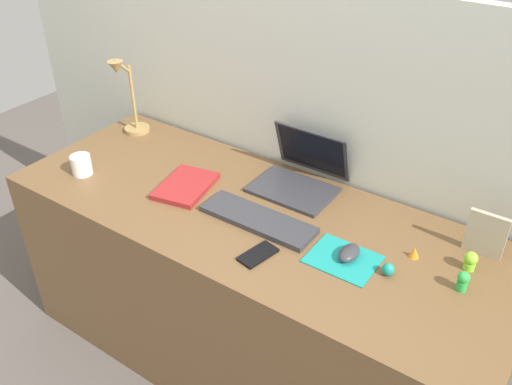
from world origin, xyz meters
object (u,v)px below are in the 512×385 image
at_px(laptop, 301,172).
at_px(toy_figurine_teal, 388,269).
at_px(keyboard, 258,219).
at_px(cell_phone, 258,255).
at_px(mouse, 349,253).
at_px(coffee_mug, 81,165).
at_px(toy_figurine_green, 463,281).
at_px(notebook_pad, 186,186).
at_px(desk_lamp, 128,99).
at_px(picture_frame, 486,234).
at_px(toy_figurine_orange, 414,252).
at_px(toy_figurine_lime, 470,260).

bearing_deg(laptop, toy_figurine_teal, -31.33).
relative_size(laptop, keyboard, 0.73).
bearing_deg(cell_phone, mouse, 43.84).
bearing_deg(coffee_mug, toy_figurine_green, 7.54).
bearing_deg(toy_figurine_green, notebook_pad, -177.79).
bearing_deg(desk_lamp, picture_frame, 1.32).
xyz_separation_m(desk_lamp, toy_figurine_green, (1.50, -0.17, -0.13)).
bearing_deg(picture_frame, keyboard, -158.84).
relative_size(notebook_pad, coffee_mug, 3.08).
bearing_deg(mouse, coffee_mug, -173.14).
relative_size(keyboard, toy_figurine_orange, 11.49).
bearing_deg(coffee_mug, toy_figurine_lime, 11.74).
xyz_separation_m(mouse, notebook_pad, (-0.68, 0.02, -0.01)).
bearing_deg(laptop, mouse, -39.75).
xyz_separation_m(laptop, desk_lamp, (-0.82, -0.06, 0.11)).
bearing_deg(toy_figurine_green, toy_figurine_teal, -163.39).
bearing_deg(mouse, laptop, 140.25).
bearing_deg(coffee_mug, toy_figurine_teal, 5.98).
height_order(desk_lamp, notebook_pad, desk_lamp).
bearing_deg(notebook_pad, desk_lamp, 145.37).
height_order(laptop, mouse, laptop).
relative_size(cell_phone, notebook_pad, 0.53).
relative_size(mouse, toy_figurine_teal, 2.34).
height_order(cell_phone, toy_figurine_lime, toy_figurine_lime).
relative_size(picture_frame, toy_figurine_orange, 4.20).
height_order(laptop, picture_frame, laptop).
xyz_separation_m(keyboard, cell_phone, (0.10, -0.15, -0.01)).
bearing_deg(coffee_mug, toy_figurine_orange, 11.36).
bearing_deg(cell_phone, toy_figurine_teal, 33.35).
distance_m(keyboard, toy_figurine_green, 0.68).
relative_size(keyboard, cell_phone, 3.20).
bearing_deg(toy_figurine_lime, toy_figurine_green, -85.12).
height_order(keyboard, coffee_mug, coffee_mug).
bearing_deg(toy_figurine_green, cell_phone, -159.89).
xyz_separation_m(desk_lamp, toy_figurine_teal, (1.30, -0.23, -0.14)).
bearing_deg(desk_lamp, laptop, 4.27).
height_order(coffee_mug, toy_figurine_orange, coffee_mug).
distance_m(laptop, picture_frame, 0.67).
height_order(desk_lamp, picture_frame, desk_lamp).
relative_size(notebook_pad, toy_figurine_lime, 3.86).
relative_size(cell_phone, coffee_mug, 1.64).
xyz_separation_m(cell_phone, toy_figurine_teal, (0.37, 0.15, 0.02)).
relative_size(mouse, toy_figurine_orange, 2.69).
xyz_separation_m(desk_lamp, toy_figurine_orange, (1.33, -0.10, -0.15)).
xyz_separation_m(laptop, toy_figurine_green, (0.67, -0.23, -0.02)).
bearing_deg(toy_figurine_green, mouse, -170.25).
bearing_deg(toy_figurine_lime, coffee_mug, -168.26).
relative_size(desk_lamp, toy_figurine_orange, 9.75).
distance_m(toy_figurine_green, toy_figurine_orange, 0.18).
xyz_separation_m(laptop, mouse, (0.34, -0.28, -0.03)).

